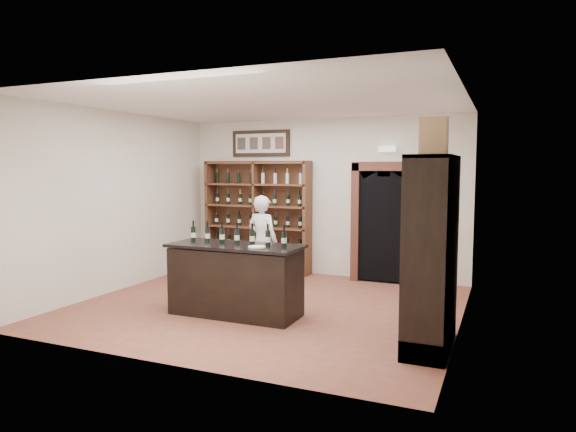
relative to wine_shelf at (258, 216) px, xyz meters
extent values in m
plane|color=#944A3B|center=(1.30, -2.33, -1.10)|extent=(5.50, 5.50, 0.00)
plane|color=white|center=(1.30, -2.33, 1.90)|extent=(5.50, 5.50, 0.00)
cube|color=silver|center=(1.30, 0.17, 0.40)|extent=(5.50, 0.04, 3.00)
cube|color=silver|center=(-1.45, -2.33, 0.40)|extent=(0.04, 5.00, 3.00)
cube|color=silver|center=(4.05, -2.33, 0.40)|extent=(0.04, 5.00, 3.00)
cube|color=brown|center=(0.00, 0.14, 0.00)|extent=(2.20, 0.02, 2.20)
cube|color=brown|center=(-1.07, -0.04, 0.00)|extent=(0.06, 0.38, 2.20)
cube|color=brown|center=(1.07, -0.04, 0.00)|extent=(0.06, 0.38, 2.20)
cube|color=brown|center=(0.00, -0.04, 0.00)|extent=(0.04, 0.38, 2.20)
cube|color=brown|center=(0.00, -0.04, -1.06)|extent=(2.18, 0.38, 0.04)
cube|color=brown|center=(0.00, -0.04, -0.64)|extent=(2.18, 0.38, 0.04)
cube|color=brown|center=(0.00, -0.04, -0.21)|extent=(2.18, 0.38, 0.03)
cube|color=brown|center=(0.00, -0.04, 0.21)|extent=(2.18, 0.38, 0.04)
cube|color=brown|center=(0.00, -0.04, 0.64)|extent=(2.18, 0.38, 0.04)
cube|color=brown|center=(0.00, -0.04, 1.06)|extent=(2.18, 0.38, 0.04)
cube|color=black|center=(0.00, 0.14, 1.45)|extent=(1.25, 0.04, 0.52)
cube|color=black|center=(2.55, 0.00, -0.04)|extent=(0.97, 0.29, 2.05)
cube|color=#9F533D|center=(2.04, -0.02, -0.02)|extent=(0.14, 0.35, 2.15)
cube|color=#9F533D|center=(3.06, -0.02, -0.02)|extent=(0.14, 0.35, 2.15)
cube|color=#9F533D|center=(2.55, -0.02, 0.99)|extent=(1.15, 0.35, 0.16)
cube|color=white|center=(2.55, 0.09, 1.30)|extent=(0.30, 0.10, 0.10)
cube|color=black|center=(1.10, -2.93, -0.63)|extent=(1.80, 0.70, 0.94)
cube|color=black|center=(1.10, -2.93, -0.12)|extent=(1.88, 0.78, 0.04)
cylinder|color=black|center=(0.38, -2.88, 0.01)|extent=(0.07, 0.07, 0.21)
cylinder|color=beige|center=(0.38, -2.88, -0.01)|extent=(0.07, 0.07, 0.07)
cylinder|color=black|center=(0.38, -2.88, 0.16)|extent=(0.03, 0.03, 0.09)
cylinder|color=black|center=(0.62, -2.88, 0.01)|extent=(0.07, 0.07, 0.21)
cylinder|color=beige|center=(0.62, -2.88, -0.01)|extent=(0.07, 0.07, 0.07)
cylinder|color=black|center=(0.62, -2.88, 0.16)|extent=(0.03, 0.03, 0.09)
cylinder|color=black|center=(0.86, -2.88, 0.01)|extent=(0.07, 0.07, 0.21)
cylinder|color=beige|center=(0.86, -2.88, -0.01)|extent=(0.07, 0.07, 0.07)
cylinder|color=black|center=(0.86, -2.88, 0.16)|extent=(0.03, 0.03, 0.09)
cylinder|color=black|center=(1.10, -2.88, 0.01)|extent=(0.07, 0.07, 0.21)
cylinder|color=beige|center=(1.10, -2.88, -0.01)|extent=(0.07, 0.07, 0.07)
cylinder|color=black|center=(1.10, -2.88, 0.16)|extent=(0.03, 0.03, 0.09)
cylinder|color=black|center=(1.34, -2.88, 0.01)|extent=(0.07, 0.07, 0.21)
cylinder|color=beige|center=(1.34, -2.88, -0.01)|extent=(0.07, 0.07, 0.07)
cylinder|color=black|center=(1.34, -2.88, 0.16)|extent=(0.03, 0.03, 0.09)
cylinder|color=black|center=(1.58, -2.88, 0.01)|extent=(0.07, 0.07, 0.21)
cylinder|color=beige|center=(1.58, -2.88, -0.01)|extent=(0.07, 0.07, 0.07)
cylinder|color=black|center=(1.58, -2.88, 0.16)|extent=(0.03, 0.03, 0.09)
cylinder|color=black|center=(1.82, -2.88, 0.01)|extent=(0.07, 0.07, 0.21)
cylinder|color=beige|center=(1.82, -2.88, -0.01)|extent=(0.07, 0.07, 0.07)
cylinder|color=black|center=(1.82, -2.88, 0.16)|extent=(0.03, 0.03, 0.09)
cube|color=black|center=(4.02, -3.23, 0.00)|extent=(0.02, 1.20, 2.20)
cube|color=black|center=(3.79, -3.81, 0.00)|extent=(0.48, 0.04, 2.20)
cube|color=black|center=(3.79, -2.65, 0.00)|extent=(0.48, 0.04, 2.20)
cube|color=black|center=(3.79, -3.23, 1.08)|extent=(0.48, 1.20, 0.04)
cube|color=black|center=(3.79, -3.23, -0.98)|extent=(0.48, 1.20, 0.24)
cube|color=black|center=(3.79, -3.23, -0.75)|extent=(0.48, 1.16, 0.03)
cube|color=black|center=(3.79, -3.23, -0.20)|extent=(0.48, 1.16, 0.03)
cube|color=black|center=(3.79, -3.23, 0.35)|extent=(0.48, 1.16, 0.03)
imported|color=silver|center=(0.69, -1.22, -0.30)|extent=(0.64, 0.47, 1.59)
cylinder|color=beige|center=(1.51, -3.07, -0.09)|extent=(0.23, 0.23, 0.02)
cube|color=tan|center=(3.78, -3.23, 1.31)|extent=(0.31, 0.16, 0.42)
camera|label=1|loc=(4.54, -9.14, 0.96)|focal=32.00mm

